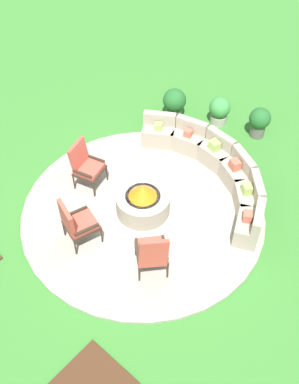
{
  "coord_description": "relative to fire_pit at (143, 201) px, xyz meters",
  "views": [
    {
      "loc": [
        4.05,
        -4.39,
        7.15
      ],
      "look_at": [
        0.0,
        0.2,
        0.45
      ],
      "focal_mm": 42.4,
      "sensor_mm": 36.0,
      "label": 1
    }
  ],
  "objects": [
    {
      "name": "lounge_chair_front_right",
      "position": [
        -0.42,
        -1.38,
        0.27
      ],
      "size": [
        0.71,
        0.73,
        1.1
      ],
      "rotation": [
        0.0,
        0.0,
        5.98
      ],
      "color": "#2D2319",
      "rests_on": "patio_circle"
    },
    {
      "name": "patio_circle",
      "position": [
        0.0,
        0.0,
        -0.31
      ],
      "size": [
        4.95,
        4.95,
        0.06
      ],
      "primitive_type": "cylinder",
      "color": "#9E9384",
      "rests_on": "ground_plane"
    },
    {
      "name": "potted_plant_1",
      "position": [
        0.43,
        3.62,
        0.09
      ],
      "size": [
        0.51,
        0.51,
        0.76
      ],
      "color": "#605B56",
      "rests_on": "ground_plane"
    },
    {
      "name": "potted_plant_0",
      "position": [
        -1.53,
        2.86,
        0.08
      ],
      "size": [
        0.57,
        0.57,
        0.77
      ],
      "color": "#605B56",
      "rests_on": "ground_plane"
    },
    {
      "name": "lounge_chair_front_left",
      "position": [
        -1.41,
        -0.21,
        0.27
      ],
      "size": [
        0.68,
        0.69,
        1.06
      ],
      "rotation": [
        0.0,
        0.0,
        4.97
      ],
      "color": "#2D2319",
      "rests_on": "patio_circle"
    },
    {
      "name": "lounge_chair_back_left",
      "position": [
        1.08,
        -0.95,
        0.27
      ],
      "size": [
        0.81,
        0.82,
        1.07
      ],
      "rotation": [
        0.0,
        0.0,
        7.14
      ],
      "color": "#2D2319",
      "rests_on": "patio_circle"
    },
    {
      "name": "potted_plant_2",
      "position": [
        -0.55,
        3.39,
        0.04
      ],
      "size": [
        0.51,
        0.51,
        0.71
      ],
      "color": "#A89E8E",
      "rests_on": "ground_plane"
    },
    {
      "name": "fire_pit",
      "position": [
        0.0,
        0.0,
        0.0
      ],
      "size": [
        1.09,
        1.09,
        0.73
      ],
      "color": "#9E937F",
      "rests_on": "patio_circle"
    },
    {
      "name": "curved_stone_bench",
      "position": [
        0.52,
        1.71,
        0.03
      ],
      "size": [
        3.82,
        1.92,
        0.76
      ],
      "color": "#9E937F",
      "rests_on": "patio_circle"
    },
    {
      "name": "ground_plane",
      "position": [
        0.0,
        0.0,
        -0.34
      ],
      "size": [
        24.0,
        24.0,
        0.0
      ],
      "primitive_type": "plane",
      "color": "#387A2D"
    }
  ]
}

